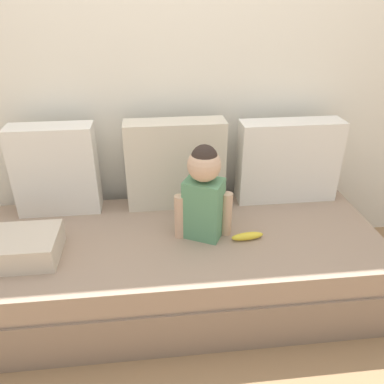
{
  "coord_description": "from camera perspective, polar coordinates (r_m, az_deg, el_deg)",
  "views": [
    {
      "loc": [
        -0.13,
        -1.69,
        1.55
      ],
      "look_at": [
        0.06,
        0.0,
        0.65
      ],
      "focal_mm": 36.16,
      "sensor_mm": 36.0,
      "label": 1
    }
  ],
  "objects": [
    {
      "name": "toddler",
      "position": [
        1.92,
        1.75,
        0.1
      ],
      "size": [
        0.3,
        0.21,
        0.5
      ],
      "color": "#568E66",
      "rests_on": "couch"
    },
    {
      "name": "banana",
      "position": [
        2.02,
        8.16,
        -6.47
      ],
      "size": [
        0.17,
        0.06,
        0.04
      ],
      "primitive_type": "ellipsoid",
      "rotation": [
        0.0,
        0.0,
        0.11
      ],
      "color": "yellow",
      "rests_on": "couch"
    },
    {
      "name": "throw_pillow_center",
      "position": [
        2.22,
        -2.45,
        4.1
      ],
      "size": [
        0.56,
        0.16,
        0.51
      ],
      "primitive_type": "cube",
      "color": "beige",
      "rests_on": "couch"
    },
    {
      "name": "couch",
      "position": [
        2.17,
        -1.52,
        -10.69
      ],
      "size": [
        2.15,
        0.87,
        0.4
      ],
      "color": "#826C5B",
      "rests_on": "ground"
    },
    {
      "name": "back_wall",
      "position": [
        2.29,
        -3.17,
        18.25
      ],
      "size": [
        5.35,
        0.1,
        2.33
      ],
      "primitive_type": "cube",
      "color": "silver",
      "rests_on": "ground"
    },
    {
      "name": "folded_blanket",
      "position": [
        2.03,
        -24.52,
        -7.45
      ],
      "size": [
        0.4,
        0.28,
        0.12
      ],
      "primitive_type": "cube",
      "color": "beige",
      "rests_on": "couch"
    },
    {
      "name": "ground_plane",
      "position": [
        2.3,
        -1.46,
        -14.52
      ],
      "size": [
        12.0,
        12.0,
        0.0
      ],
      "primitive_type": "plane",
      "color": "#93704C"
    },
    {
      "name": "throw_pillow_right",
      "position": [
        2.36,
        13.98,
        4.45
      ],
      "size": [
        0.59,
        0.16,
        0.49
      ],
      "primitive_type": "cube",
      "color": "silver",
      "rests_on": "couch"
    },
    {
      "name": "throw_pillow_left",
      "position": [
        2.28,
        -19.45,
        3.09
      ],
      "size": [
        0.45,
        0.16,
        0.51
      ],
      "primitive_type": "cube",
      "color": "silver",
      "rests_on": "couch"
    }
  ]
}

